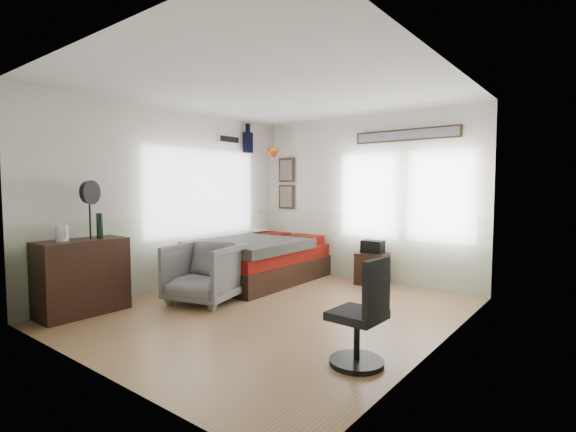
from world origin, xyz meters
name	(u,v)px	position (x,y,z in m)	size (l,w,h in m)	color
ground_plane	(275,310)	(0.00, 0.00, -0.01)	(4.00, 4.50, 0.01)	olive
room_shell	(279,181)	(-0.08, 0.19, 1.61)	(4.02, 4.52, 2.71)	beige
wall_decor	(297,155)	(-1.10, 1.96, 2.10)	(3.55, 1.32, 1.44)	#362313
bed	(257,260)	(-1.30, 1.11, 0.34)	(1.62, 2.20, 0.69)	black
dresser	(82,277)	(-1.74, -1.54, 0.45)	(0.48, 1.00, 0.90)	black
armchair	(204,273)	(-0.97, -0.30, 0.39)	(0.84, 0.87, 0.79)	gray
nightstand	(372,268)	(0.31, 2.04, 0.25)	(0.50, 0.40, 0.50)	black
task_chair	(362,322)	(1.63, -0.80, 0.38)	(0.47, 0.47, 0.94)	black
kettle	(62,233)	(-1.78, -1.73, 0.99)	(0.16, 0.14, 0.18)	silver
bottle	(100,226)	(-1.69, -1.32, 1.06)	(0.08, 0.08, 0.31)	black
stand_fan	(90,193)	(-1.71, -1.42, 1.45)	(0.18, 0.28, 0.71)	black
black_bag	(373,247)	(0.31, 2.04, 0.59)	(0.33, 0.22, 0.20)	black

